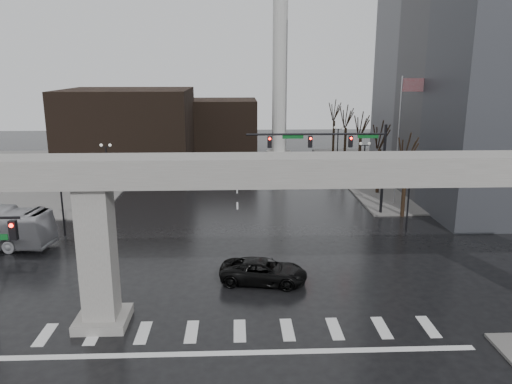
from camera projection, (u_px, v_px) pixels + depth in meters
The scene contains 21 objects.
ground at pixel (240, 321), 25.93m from camera, with size 160.00×160.00×0.00m, color black.
sidewalk_ne at pixel (446, 172), 61.82m from camera, with size 28.00×36.00×0.15m, color #605E5C.
sidewalk_nw at pixel (20, 176), 59.74m from camera, with size 28.00×36.00×0.15m, color #605E5C.
elevated_guideway at pixel (264, 193), 24.29m from camera, with size 48.00×2.60×8.70m.
building_far_left at pixel (129, 128), 64.82m from camera, with size 16.00×14.00×10.00m, color black.
building_far_mid at pixel (223, 126), 75.23m from camera, with size 10.00×10.00×8.00m, color black.
smokestack at pixel (280, 62), 67.45m from camera, with size 3.60×3.60×30.00m.
signal_mast_arm at pixel (341, 150), 43.07m from camera, with size 12.12×0.43×8.00m.
flagpole_assembly at pixel (402, 125), 46.00m from camera, with size 2.06×0.12×12.00m.
lamp_right_0 at pixel (409, 189), 39.18m from camera, with size 1.22×0.32×5.11m.
lamp_right_1 at pixel (364, 157), 52.74m from camera, with size 1.22×0.32×5.11m.
lamp_right_2 at pixel (338, 139), 66.30m from camera, with size 1.22×0.32×5.11m.
lamp_left_0 at pixel (61, 193), 38.10m from camera, with size 1.22×0.32×5.11m.
lamp_left_1 at pixel (107, 159), 51.66m from camera, with size 1.22×0.32×5.11m.
lamp_left_2 at pixel (133, 140), 65.22m from camera, with size 1.22×0.32×5.11m.
tree_right_0 at pixel (405, 186), 43.28m from camera, with size 1.09×1.58×7.50m.
tree_right_1 at pixel (379, 167), 51.01m from camera, with size 1.09×1.61×7.67m.
tree_right_2 at pixel (360, 153), 58.74m from camera, with size 1.10×1.63×7.85m.
tree_right_3 at pixel (345, 142), 66.48m from camera, with size 1.11×1.66×8.02m.
tree_right_4 at pixel (334, 134), 74.21m from camera, with size 1.12×1.69×8.19m.
pickup_truck at pixel (264, 271), 30.34m from camera, with size 2.44×5.29×1.47m, color black.
Camera 1 is at (-0.11, -23.51, 12.88)m, focal length 35.00 mm.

